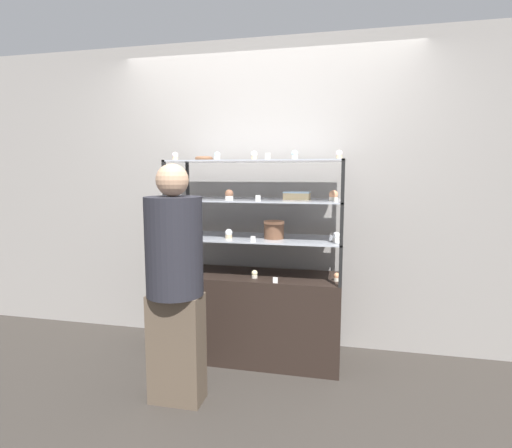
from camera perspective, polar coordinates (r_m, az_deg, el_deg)
The scene contains 28 objects.
ground_plane at distance 3.42m, azimuth -0.00°, elevation -18.45°, with size 20.00×20.00×0.00m, color #38332D.
back_wall at distance 3.47m, azimuth 1.39°, elevation 4.20°, with size 8.00×0.05×2.60m.
display_base at distance 3.29m, azimuth -0.00°, elevation -13.02°, with size 1.33×0.48×0.69m.
display_riser_lower at distance 3.13m, azimuth -0.00°, elevation -2.22°, with size 1.33×0.48×0.30m.
display_riser_middle at distance 3.09m, azimuth -0.00°, elevation 3.23°, with size 1.33×0.48×0.30m.
display_riser_upper at distance 3.09m, azimuth -0.00°, elevation 8.76°, with size 1.33×0.48×0.30m.
layer_cake_centerpiece at distance 3.05m, azimuth 2.59°, elevation -0.81°, with size 0.16×0.16×0.14m.
sheet_cake_frosted at distance 3.08m, azimuth 5.87°, elevation 4.07°, with size 0.20×0.17×0.06m.
cupcake_0 at distance 3.26m, azimuth -11.12°, elevation -6.47°, with size 0.05×0.05×0.06m.
cupcake_1 at distance 3.07m, azimuth -0.22°, elevation -7.18°, with size 0.05×0.05×0.06m.
cupcake_2 at distance 3.05m, azimuth 11.46°, elevation -7.42°, with size 0.05×0.05×0.06m.
price_tag_0 at distance 2.93m, azimuth 2.78°, elevation -8.01°, with size 0.04×0.00×0.04m.
cupcake_3 at distance 3.24m, azimuth -10.55°, elevation -1.06°, with size 0.06×0.06×0.07m.
cupcake_4 at distance 3.07m, azimuth -3.92°, elevation -1.42°, with size 0.06×0.06×0.07m.
cupcake_5 at distance 2.97m, azimuth 11.40°, elevation -1.84°, with size 0.06×0.06×0.07m.
price_tag_1 at distance 2.90m, azimuth -0.42°, elevation -2.16°, with size 0.04×0.00×0.04m.
cupcake_6 at distance 3.17m, azimuth -11.18°, elevation 4.18°, with size 0.06×0.06×0.08m.
cupcake_7 at distance 3.05m, azimuth -3.86°, elevation 4.18°, with size 0.06×0.06×0.08m.
cupcake_8 at distance 2.96m, azimuth 11.01°, elevation 3.98°, with size 0.06×0.06×0.08m.
price_tag_2 at distance 2.86m, azimuth 0.29°, elevation 3.71°, with size 0.04×0.00×0.04m.
cupcake_9 at distance 3.21m, azimuth -11.48°, elevation 9.45°, with size 0.05×0.05×0.07m.
cupcake_10 at distance 3.13m, azimuth -5.57°, elevation 9.62°, with size 0.05×0.05×0.07m.
cupcake_11 at distance 2.99m, azimuth -0.27°, elevation 9.77°, with size 0.05×0.05×0.07m.
cupcake_12 at distance 2.91m, azimuth 5.54°, elevation 9.81°, with size 0.05×0.05×0.07m.
cupcake_13 at distance 2.95m, azimuth 11.80°, elevation 9.65°, with size 0.05×0.05×0.07m.
price_tag_3 at distance 2.84m, azimuth 1.68°, elevation 9.68°, with size 0.04×0.00×0.04m.
donut_glazed at distance 3.18m, azimuth -7.45°, elevation 9.26°, with size 0.14×0.14×0.03m.
customer_figure at distance 2.60m, azimuth -11.52°, elevation -7.56°, with size 0.36×0.36×1.54m.
Camera 1 is at (0.67, -3.01, 1.48)m, focal length 28.00 mm.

